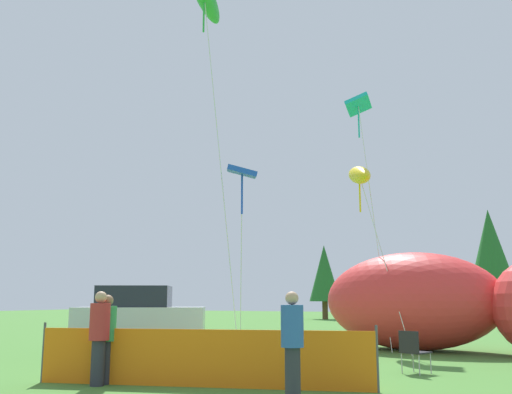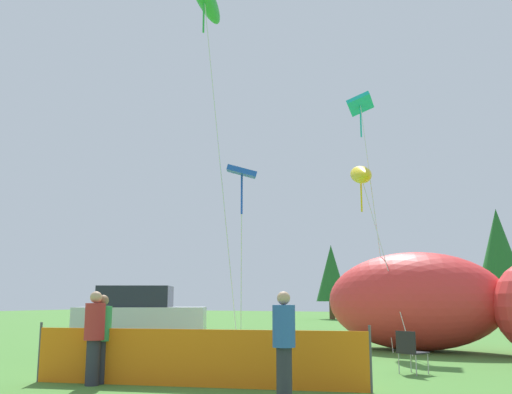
{
  "view_description": "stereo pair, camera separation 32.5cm",
  "coord_description": "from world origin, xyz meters",
  "px_view_note": "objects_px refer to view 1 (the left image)",
  "views": [
    {
      "loc": [
        6.1,
        -12.73,
        1.63
      ],
      "look_at": [
        -1.1,
        3.02,
        4.73
      ],
      "focal_mm": 40.0,
      "sensor_mm": 36.0,
      "label": 1
    },
    {
      "loc": [
        6.39,
        -12.59,
        1.63
      ],
      "look_at": [
        -1.1,
        3.02,
        4.73
      ],
      "focal_mm": 40.0,
      "sensor_mm": 36.0,
      "label": 2
    }
  ],
  "objects_px": {
    "spectator_in_green_shirt": "(99,334)",
    "kite_yellow_hero": "(359,175)",
    "folding_chair": "(413,349)",
    "inflatable_cat": "(441,305)",
    "spectator_in_grey_shirt": "(292,340)",
    "spectator_in_red_shirt": "(106,335)",
    "parked_car": "(139,319)",
    "kite_teal_diamond": "(359,109)",
    "kite_blue_box": "(242,174)"
  },
  "relations": [
    {
      "from": "spectator_in_red_shirt",
      "to": "kite_teal_diamond",
      "type": "distance_m",
      "value": 13.88
    },
    {
      "from": "folding_chair",
      "to": "spectator_in_grey_shirt",
      "type": "xyz_separation_m",
      "value": [
        -1.27,
        -4.12,
        0.41
      ]
    },
    {
      "from": "spectator_in_red_shirt",
      "to": "kite_blue_box",
      "type": "height_order",
      "value": "kite_blue_box"
    },
    {
      "from": "kite_yellow_hero",
      "to": "spectator_in_green_shirt",
      "type": "bearing_deg",
      "value": -104.88
    },
    {
      "from": "spectator_in_grey_shirt",
      "to": "kite_teal_diamond",
      "type": "xyz_separation_m",
      "value": [
        -1.54,
        11.29,
        7.78
      ]
    },
    {
      "from": "spectator_in_red_shirt",
      "to": "kite_blue_box",
      "type": "relative_size",
      "value": 0.3
    },
    {
      "from": "parked_car",
      "to": "kite_blue_box",
      "type": "relative_size",
      "value": 0.78
    },
    {
      "from": "inflatable_cat",
      "to": "spectator_in_red_shirt",
      "type": "height_order",
      "value": "inflatable_cat"
    },
    {
      "from": "spectator_in_red_shirt",
      "to": "spectator_in_green_shirt",
      "type": "distance_m",
      "value": 0.25
    },
    {
      "from": "parked_car",
      "to": "kite_blue_box",
      "type": "bearing_deg",
      "value": -29.05
    },
    {
      "from": "folding_chair",
      "to": "parked_car",
      "type": "bearing_deg",
      "value": 101.42
    },
    {
      "from": "spectator_in_green_shirt",
      "to": "kite_yellow_hero",
      "type": "distance_m",
      "value": 11.48
    },
    {
      "from": "parked_car",
      "to": "spectator_in_grey_shirt",
      "type": "relative_size",
      "value": 2.51
    },
    {
      "from": "inflatable_cat",
      "to": "spectator_in_red_shirt",
      "type": "distance_m",
      "value": 11.14
    },
    {
      "from": "parked_car",
      "to": "kite_teal_diamond",
      "type": "bearing_deg",
      "value": 13.14
    },
    {
      "from": "folding_chair",
      "to": "spectator_in_grey_shirt",
      "type": "bearing_deg",
      "value": -172.92
    },
    {
      "from": "folding_chair",
      "to": "spectator_in_grey_shirt",
      "type": "relative_size",
      "value": 0.53
    },
    {
      "from": "folding_chair",
      "to": "inflatable_cat",
      "type": "xyz_separation_m",
      "value": [
        -0.03,
        5.8,
        0.91
      ]
    },
    {
      "from": "spectator_in_red_shirt",
      "to": "kite_yellow_hero",
      "type": "xyz_separation_m",
      "value": [
        2.7,
        9.8,
        4.91
      ]
    },
    {
      "from": "spectator_in_grey_shirt",
      "to": "parked_car",
      "type": "bearing_deg",
      "value": 141.0
    },
    {
      "from": "folding_chair",
      "to": "kite_blue_box",
      "type": "height_order",
      "value": "kite_blue_box"
    },
    {
      "from": "inflatable_cat",
      "to": "spectator_in_grey_shirt",
      "type": "relative_size",
      "value": 4.8
    },
    {
      "from": "kite_teal_diamond",
      "to": "kite_blue_box",
      "type": "distance_m",
      "value": 6.69
    },
    {
      "from": "spectator_in_grey_shirt",
      "to": "kite_blue_box",
      "type": "xyz_separation_m",
      "value": [
        -3.89,
        6.02,
        4.39
      ]
    },
    {
      "from": "folding_chair",
      "to": "inflatable_cat",
      "type": "relative_size",
      "value": 0.11
    },
    {
      "from": "spectator_in_green_shirt",
      "to": "kite_blue_box",
      "type": "xyz_separation_m",
      "value": [
        0.02,
        6.2,
        4.38
      ]
    },
    {
      "from": "spectator_in_red_shirt",
      "to": "kite_yellow_hero",
      "type": "height_order",
      "value": "kite_yellow_hero"
    },
    {
      "from": "parked_car",
      "to": "spectator_in_green_shirt",
      "type": "relative_size",
      "value": 2.48
    },
    {
      "from": "spectator_in_grey_shirt",
      "to": "spectator_in_green_shirt",
      "type": "distance_m",
      "value": 3.92
    },
    {
      "from": "spectator_in_green_shirt",
      "to": "kite_teal_diamond",
      "type": "height_order",
      "value": "kite_teal_diamond"
    },
    {
      "from": "spectator_in_grey_shirt",
      "to": "kite_blue_box",
      "type": "distance_m",
      "value": 8.41
    },
    {
      "from": "inflatable_cat",
      "to": "spectator_in_green_shirt",
      "type": "xyz_separation_m",
      "value": [
        -5.15,
        -10.1,
        -0.48
      ]
    },
    {
      "from": "folding_chair",
      "to": "kite_yellow_hero",
      "type": "height_order",
      "value": "kite_yellow_hero"
    },
    {
      "from": "spectator_in_grey_shirt",
      "to": "spectator_in_green_shirt",
      "type": "xyz_separation_m",
      "value": [
        -3.91,
        -0.17,
        0.01
      ]
    },
    {
      "from": "folding_chair",
      "to": "spectator_in_red_shirt",
      "type": "distance_m",
      "value": 6.61
    },
    {
      "from": "parked_car",
      "to": "kite_yellow_hero",
      "type": "relative_size",
      "value": 0.68
    },
    {
      "from": "kite_teal_diamond",
      "to": "kite_blue_box",
      "type": "bearing_deg",
      "value": -114.05
    },
    {
      "from": "kite_teal_diamond",
      "to": "kite_yellow_hero",
      "type": "relative_size",
      "value": 1.43
    },
    {
      "from": "spectator_in_red_shirt",
      "to": "kite_yellow_hero",
      "type": "distance_m",
      "value": 11.29
    },
    {
      "from": "kite_teal_diamond",
      "to": "kite_yellow_hero",
      "type": "xyz_separation_m",
      "value": [
        0.29,
        -1.42,
        -2.89
      ]
    },
    {
      "from": "spectator_in_grey_shirt",
      "to": "kite_teal_diamond",
      "type": "bearing_deg",
      "value": 97.75
    },
    {
      "from": "spectator_in_red_shirt",
      "to": "spectator_in_green_shirt",
      "type": "xyz_separation_m",
      "value": [
        0.03,
        -0.25,
        0.04
      ]
    },
    {
      "from": "inflatable_cat",
      "to": "kite_yellow_hero",
      "type": "xyz_separation_m",
      "value": [
        -2.48,
        -0.05,
        4.39
      ]
    },
    {
      "from": "folding_chair",
      "to": "spectator_in_grey_shirt",
      "type": "height_order",
      "value": "spectator_in_grey_shirt"
    },
    {
      "from": "spectator_in_grey_shirt",
      "to": "spectator_in_green_shirt",
      "type": "bearing_deg",
      "value": -177.47
    },
    {
      "from": "spectator_in_grey_shirt",
      "to": "kite_yellow_hero",
      "type": "height_order",
      "value": "kite_yellow_hero"
    },
    {
      "from": "parked_car",
      "to": "folding_chair",
      "type": "xyz_separation_m",
      "value": [
        8.83,
        -2.0,
        -0.46
      ]
    },
    {
      "from": "folding_chair",
      "to": "kite_blue_box",
      "type": "relative_size",
      "value": 0.16
    },
    {
      "from": "spectator_in_green_shirt",
      "to": "kite_yellow_hero",
      "type": "height_order",
      "value": "kite_yellow_hero"
    },
    {
      "from": "spectator_in_grey_shirt",
      "to": "spectator_in_red_shirt",
      "type": "distance_m",
      "value": 3.94
    }
  ]
}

